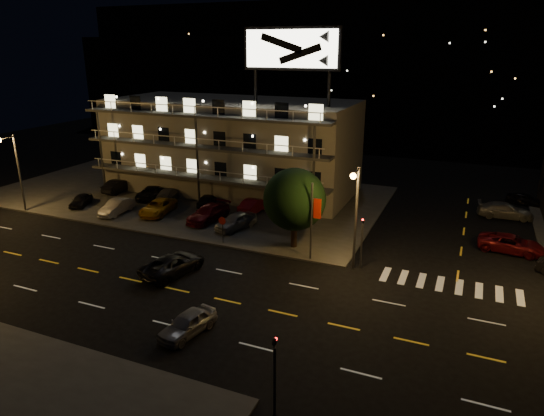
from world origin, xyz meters
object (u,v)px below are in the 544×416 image
at_px(lot_car_7, 169,194).
at_px(road_car_east, 188,324).
at_px(lot_car_4, 236,221).
at_px(tree, 294,201).
at_px(lot_car_2, 158,207).
at_px(road_car_west, 173,264).

height_order(lot_car_7, road_car_east, lot_car_7).
distance_m(lot_car_4, lot_car_7, 12.09).
bearing_deg(tree, lot_car_2, 170.62).
height_order(lot_car_2, road_car_west, lot_car_2).
distance_m(lot_car_7, road_car_west, 18.51).
xyz_separation_m(lot_car_2, road_car_east, (14.37, -17.09, -0.16)).
xyz_separation_m(lot_car_4, road_car_west, (-0.19, -9.91, -0.16)).
height_order(tree, road_car_east, tree).
distance_m(lot_car_2, lot_car_7, 4.82).
bearing_deg(tree, lot_car_7, 157.81).
relative_size(tree, lot_car_4, 1.55).
distance_m(tree, road_car_east, 14.98).
bearing_deg(road_car_east, road_car_west, 140.86).
relative_size(lot_car_7, road_car_west, 0.84).
bearing_deg(tree, lot_car_4, 163.65).
bearing_deg(lot_car_4, road_car_east, -53.86).
bearing_deg(road_car_east, lot_car_2, 141.17).
height_order(lot_car_7, road_car_west, road_car_west).
bearing_deg(road_car_west, road_car_east, 141.33).
xyz_separation_m(tree, lot_car_4, (-6.38, 1.87, -3.27)).
bearing_deg(road_car_west, lot_car_2, -38.18).
distance_m(tree, lot_car_4, 7.41).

